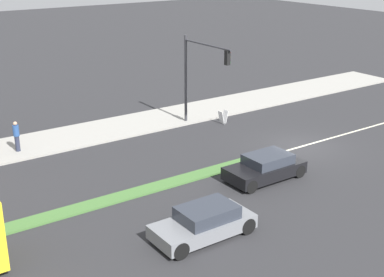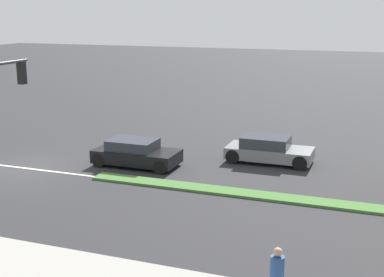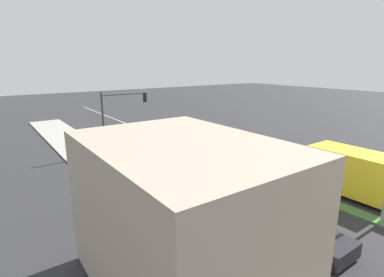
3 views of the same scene
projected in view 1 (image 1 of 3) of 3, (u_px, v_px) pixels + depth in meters
lane_marking_center at (301, 146)px, 30.87m from camera, size 0.16×60.00×0.01m
traffic_signal_main at (199, 68)px, 32.70m from camera, size 4.59×0.34×5.60m
pedestrian at (17, 136)px, 29.56m from camera, size 0.34×0.34×1.72m
warning_aframe_sign at (223, 117)px, 34.80m from camera, size 0.45×0.53×0.84m
suv_black at (265, 167)px, 26.36m from camera, size 1.89×4.04×1.27m
suv_grey at (204, 223)px, 21.08m from camera, size 1.87×4.13×1.28m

